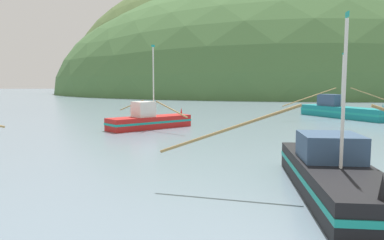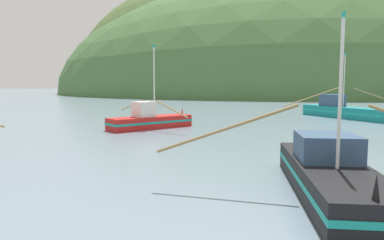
{
  "view_description": "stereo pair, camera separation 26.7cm",
  "coord_description": "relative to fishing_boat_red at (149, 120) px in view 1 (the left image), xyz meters",
  "views": [
    {
      "loc": [
        -0.75,
        -0.05,
        4.16
      ],
      "look_at": [
        0.33,
        27.12,
        1.4
      ],
      "focal_mm": 33.61,
      "sensor_mm": 36.0,
      "label": 1
    },
    {
      "loc": [
        -0.49,
        -0.06,
        4.16
      ],
      "look_at": [
        0.33,
        27.12,
        1.4
      ],
      "focal_mm": 33.61,
      "sensor_mm": 36.0,
      "label": 2
    }
  ],
  "objects": [
    {
      "name": "hill_far_right",
      "position": [
        15.03,
        120.04,
        -0.77
      ],
      "size": [
        114.72,
        91.77,
        92.76
      ],
      "primitive_type": "ellipsoid",
      "color": "#516B38",
      "rests_on": "ground"
    },
    {
      "name": "fishing_boat_black",
      "position": [
        8.58,
        -20.19,
        -0.01
      ],
      "size": [
        13.18,
        9.77,
        6.59
      ],
      "rotation": [
        0.0,
        0.0,
        4.57
      ],
      "color": "black",
      "rests_on": "ground"
    },
    {
      "name": "fishing_boat_teal",
      "position": [
        22.63,
        9.71,
        0.12
      ],
      "size": [
        16.83,
        12.08,
        7.85
      ],
      "rotation": [
        0.0,
        0.0,
        5.09
      ],
      "color": "#147F84",
      "rests_on": "ground"
    },
    {
      "name": "hill_mid_right",
      "position": [
        58.02,
        131.07,
        -0.77
      ],
      "size": [
        214.72,
        171.77,
        97.9
      ],
      "primitive_type": "ellipsoid",
      "color": "#47703D",
      "rests_on": "ground"
    },
    {
      "name": "fishing_boat_red",
      "position": [
        0.0,
        0.0,
        0.0
      ],
      "size": [
        7.86,
        8.86,
        7.72
      ],
      "rotation": [
        0.0,
        0.0,
        0.66
      ],
      "color": "red",
      "rests_on": "ground"
    }
  ]
}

